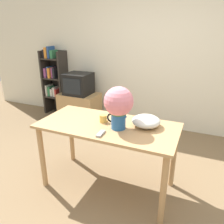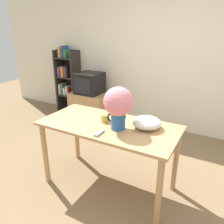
{
  "view_description": "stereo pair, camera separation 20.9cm",
  "coord_description": "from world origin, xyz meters",
  "px_view_note": "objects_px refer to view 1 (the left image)",
  "views": [
    {
      "loc": [
        0.75,
        -1.84,
        1.76
      ],
      "look_at": [
        -0.07,
        0.07,
        0.96
      ],
      "focal_mm": 35.0,
      "sensor_mm": 36.0,
      "label": 1
    },
    {
      "loc": [
        0.94,
        -1.74,
        1.76
      ],
      "look_at": [
        -0.07,
        0.07,
        0.96
      ],
      "focal_mm": 35.0,
      "sensor_mm": 36.0,
      "label": 2
    }
  ],
  "objects_px": {
    "coffee_mug": "(103,119)",
    "tv_set": "(78,84)",
    "flower_vase": "(119,105)",
    "white_bowl": "(146,121)"
  },
  "relations": [
    {
      "from": "coffee_mug",
      "to": "white_bowl",
      "type": "bearing_deg",
      "value": 9.85
    },
    {
      "from": "flower_vase",
      "to": "white_bowl",
      "type": "height_order",
      "value": "flower_vase"
    },
    {
      "from": "flower_vase",
      "to": "tv_set",
      "type": "xyz_separation_m",
      "value": [
        -1.46,
        1.58,
        -0.28
      ]
    },
    {
      "from": "coffee_mug",
      "to": "tv_set",
      "type": "bearing_deg",
      "value": 129.76
    },
    {
      "from": "flower_vase",
      "to": "tv_set",
      "type": "relative_size",
      "value": 0.93
    },
    {
      "from": "flower_vase",
      "to": "coffee_mug",
      "type": "bearing_deg",
      "value": 158.52
    },
    {
      "from": "coffee_mug",
      "to": "white_bowl",
      "type": "height_order",
      "value": "white_bowl"
    },
    {
      "from": "coffee_mug",
      "to": "tv_set",
      "type": "xyz_separation_m",
      "value": [
        -1.25,
        1.5,
        -0.06
      ]
    },
    {
      "from": "white_bowl",
      "to": "flower_vase",
      "type": "bearing_deg",
      "value": -146.79
    },
    {
      "from": "tv_set",
      "to": "flower_vase",
      "type": "bearing_deg",
      "value": -47.34
    }
  ]
}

